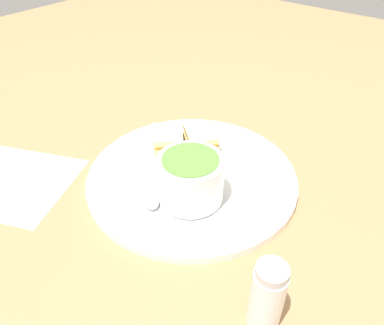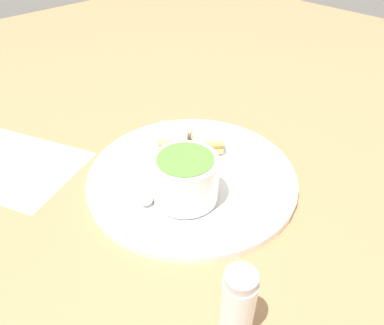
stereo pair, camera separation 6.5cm
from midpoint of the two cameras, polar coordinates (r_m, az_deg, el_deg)
ground_plane at (r=0.67m, az=2.76°, el=-2.83°), size 2.40×2.40×0.00m
plate at (r=0.66m, az=2.78°, el=-2.20°), size 0.37×0.37×0.02m
soup_bowl at (r=0.59m, az=2.14°, el=-2.47°), size 0.11×0.11×0.08m
spoon at (r=0.61m, az=-4.26°, el=-4.98°), size 0.08×0.10×0.01m
sandwich_half_near at (r=0.72m, az=4.78°, el=3.62°), size 0.09×0.09×0.03m
sandwich_half_far at (r=0.72m, az=-0.31°, el=3.88°), size 0.09×0.09×0.03m
salt_shaker at (r=0.46m, az=11.33°, el=-20.54°), size 0.04×0.04×0.10m
menu_sheet at (r=0.79m, az=-25.17°, el=0.02°), size 0.29×0.36×0.00m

